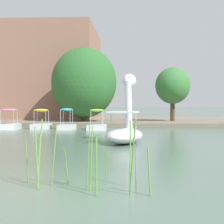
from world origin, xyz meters
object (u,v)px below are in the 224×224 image
pedal_boat_cyan (67,123)px  pedal_boat_pink (9,123)px  pedal_boat_yellow (41,123)px  tree_willow_overhanging (84,83)px  swan_boat (125,128)px  pedal_boat_lime (97,124)px  tree_broadleaf_left (173,86)px

pedal_boat_cyan → pedal_boat_pink: size_ratio=0.84×
pedal_boat_yellow → tree_willow_overhanging: tree_willow_overhanging is taller
swan_boat → pedal_boat_cyan: 10.72m
pedal_boat_lime → pedal_boat_yellow: 4.30m
pedal_boat_lime → pedal_boat_cyan: size_ratio=1.09×
tree_broadleaf_left → swan_boat: bearing=-103.2°
pedal_boat_cyan → tree_willow_overhanging: 6.66m
pedal_boat_pink → tree_willow_overhanging: (4.89, 5.75, 3.36)m
pedal_boat_yellow → tree_broadleaf_left: (10.51, 6.52, 3.14)m
pedal_boat_cyan → pedal_boat_pink: pedal_boat_cyan is taller
swan_boat → pedal_boat_yellow: (-6.65, 9.96, -0.28)m
pedal_boat_lime → pedal_boat_cyan: 2.29m
swan_boat → pedal_boat_lime: size_ratio=1.56×
swan_boat → pedal_boat_yellow: swan_boat is taller
pedal_boat_pink → swan_boat: bearing=-46.8°
pedal_boat_cyan → pedal_boat_yellow: 2.02m
swan_boat → pedal_boat_pink: swan_boat is taller
pedal_boat_lime → pedal_boat_pink: pedal_boat_pink is taller
pedal_boat_pink → tree_broadleaf_left: bearing=28.0°
tree_broadleaf_left → pedal_boat_lime: bearing=-131.8°
pedal_boat_lime → pedal_boat_yellow: pedal_boat_lime is taller
tree_willow_overhanging → pedal_boat_pink: bearing=-130.4°
swan_boat → tree_willow_overhanging: bearing=105.1°
swan_boat → pedal_boat_cyan: swan_boat is taller
tree_willow_overhanging → tree_broadleaf_left: 8.09m
pedal_boat_cyan → tree_broadleaf_left: bearing=38.7°
pedal_boat_lime → pedal_boat_pink: size_ratio=0.91×
swan_boat → tree_willow_overhanging: 16.23m
pedal_boat_yellow → tree_broadleaf_left: size_ratio=0.41×
pedal_boat_cyan → tree_broadleaf_left: tree_broadleaf_left is taller
pedal_boat_pink → tree_willow_overhanging: tree_willow_overhanging is taller
swan_boat → pedal_boat_cyan: bearing=115.7°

